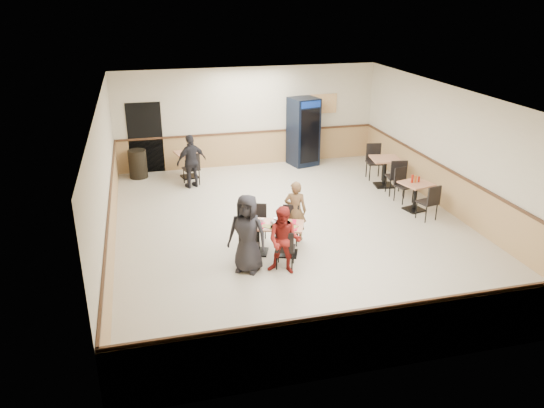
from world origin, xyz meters
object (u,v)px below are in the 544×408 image
object	(u,v)px
diner_man_opposite	(295,211)
side_table_near	(416,192)
pepsi_cooler	(303,132)
side_table_far	(385,168)
diner_woman_left	(247,234)
main_table	(273,234)
back_table	(189,161)
diner_woman_right	(284,241)
lone_diner	(191,161)
trash_bin	(138,164)

from	to	relation	value
diner_man_opposite	side_table_near	world-z (taller)	diner_man_opposite
pepsi_cooler	side_table_near	bearing A→B (deg)	-84.09
side_table_far	pepsi_cooler	world-z (taller)	pepsi_cooler
side_table_near	diner_woman_left	bearing A→B (deg)	-157.01
main_table	back_table	bearing A→B (deg)	123.59
diner_woman_right	lone_diner	distance (m)	5.38
main_table	trash_bin	xyz separation A→B (m)	(-2.60, 5.64, -0.03)
main_table	side_table_far	distance (m)	5.14
pepsi_cooler	diner_woman_left	bearing A→B (deg)	-130.28
lone_diner	trash_bin	distance (m)	1.91
main_table	pepsi_cooler	world-z (taller)	pepsi_cooler
diner_woman_left	side_table_far	size ratio (longest dim) A/B	1.81
side_table_near	diner_man_opposite	bearing A→B (deg)	-165.75
diner_woman_left	lone_diner	size ratio (longest dim) A/B	1.05
diner_woman_left	pepsi_cooler	bearing A→B (deg)	95.64
side_table_far	pepsi_cooler	xyz separation A→B (m)	(-1.59, 2.48, 0.50)
diner_man_opposite	lone_diner	distance (m)	4.28
back_table	trash_bin	world-z (taller)	trash_bin
lone_diner	diner_man_opposite	bearing A→B (deg)	93.10
lone_diner	pepsi_cooler	xyz separation A→B (m)	(3.58, 1.25, 0.30)
diner_woman_left	lone_diner	world-z (taller)	diner_woman_left
diner_man_opposite	side_table_near	bearing A→B (deg)	-143.16
main_table	diner_woman_right	world-z (taller)	diner_woman_right
diner_woman_right	diner_man_opposite	distance (m)	1.51
diner_woman_left	back_table	xyz separation A→B (m)	(-0.52, 5.85, -0.28)
diner_man_opposite	pepsi_cooler	size ratio (longest dim) A/B	0.64
diner_man_opposite	side_table_near	size ratio (longest dim) A/B	1.65
diner_woman_left	lone_diner	xyz separation A→B (m)	(-0.52, 5.00, -0.04)
diner_man_opposite	pepsi_cooler	bearing A→B (deg)	-86.52
diner_man_opposite	diner_woman_left	bearing A→B (deg)	63.48
side_table_far	trash_bin	xyz separation A→B (m)	(-6.61, 2.44, -0.13)
diner_woman_left	side_table_far	bearing A→B (deg)	70.72
diner_woman_left	side_table_near	bearing A→B (deg)	54.77
main_table	lone_diner	bearing A→B (deg)	125.88
diner_woman_right	trash_bin	size ratio (longest dim) A/B	1.64
diner_woman_right	side_table_near	size ratio (longest dim) A/B	1.67
back_table	trash_bin	size ratio (longest dim) A/B	1.01
diner_man_opposite	trash_bin	bearing A→B (deg)	-34.87
diner_woman_right	pepsi_cooler	world-z (taller)	pepsi_cooler
lone_diner	side_table_far	size ratio (longest dim) A/B	1.73
diner_man_opposite	lone_diner	bearing A→B (deg)	-42.45
side_table_far	pepsi_cooler	distance (m)	2.99
main_table	side_table_near	world-z (taller)	side_table_near
lone_diner	pepsi_cooler	bearing A→B (deg)	177.34
diner_woman_right	side_table_near	world-z (taller)	diner_woman_right
diner_woman_right	diner_woman_left	bearing A→B (deg)	-172.99
side_table_near	trash_bin	size ratio (longest dim) A/B	0.98
side_table_far	main_table	bearing A→B (deg)	-141.39
lone_diner	back_table	bearing A→B (deg)	-111.86
side_table_near	trash_bin	distance (m)	7.83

